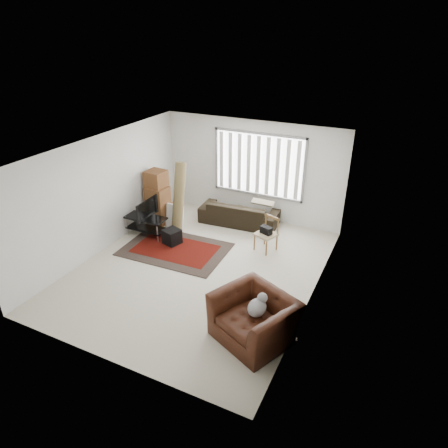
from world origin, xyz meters
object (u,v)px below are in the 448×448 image
object	(u,v)px
tv_stand	(146,222)
sofa	(239,210)
moving_boxes	(158,199)
side_chair	(267,232)
armchair	(254,315)

from	to	relation	value
tv_stand	sofa	size ratio (longest dim) A/B	0.50
moving_boxes	sofa	distance (m)	2.20
moving_boxes	sofa	bearing A→B (deg)	22.90
moving_boxes	tv_stand	bearing A→B (deg)	-77.98
sofa	side_chair	world-z (taller)	side_chair
sofa	moving_boxes	bearing A→B (deg)	18.50
side_chair	sofa	bearing A→B (deg)	159.12
tv_stand	armchair	bearing A→B (deg)	-30.47
sofa	side_chair	size ratio (longest dim) A/B	2.52
tv_stand	moving_boxes	world-z (taller)	moving_boxes
tv_stand	sofa	xyz separation A→B (m)	(1.84, 1.67, 0.03)
sofa	armchair	size ratio (longest dim) A/B	1.29
sofa	side_chair	bearing A→B (deg)	134.40
moving_boxes	side_chair	xyz separation A→B (m)	(3.17, -0.16, -0.21)
side_chair	armchair	distance (m)	3.05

